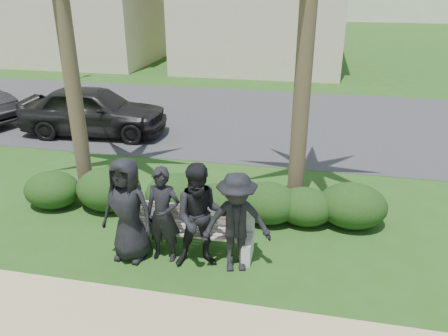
{
  "coord_description": "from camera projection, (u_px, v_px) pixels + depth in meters",
  "views": [
    {
      "loc": [
        1.89,
        -5.88,
        4.24
      ],
      "look_at": [
        0.46,
        1.0,
        1.2
      ],
      "focal_mm": 35.0,
      "sensor_mm": 36.0,
      "label": 1
    }
  ],
  "objects": [
    {
      "name": "ground",
      "position": [
        185.0,
        255.0,
        7.32
      ],
      "size": [
        160.0,
        160.0,
        0.0
      ],
      "primitive_type": "plane",
      "color": "#284814",
      "rests_on": "ground"
    },
    {
      "name": "footpath",
      "position": [
        146.0,
        333.0,
        5.7
      ],
      "size": [
        30.0,
        1.6,
        0.01
      ],
      "primitive_type": "cube",
      "color": "tan",
      "rests_on": "ground"
    },
    {
      "name": "asphalt_street",
      "position": [
        253.0,
        118.0,
        14.51
      ],
      "size": [
        160.0,
        8.0,
        0.01
      ],
      "primitive_type": "cube",
      "color": "#2D2D30",
      "rests_on": "ground"
    },
    {
      "name": "street_lamp",
      "position": [
        60.0,
        13.0,
        18.62
      ],
      "size": [
        0.36,
        0.36,
        4.29
      ],
      "color": "black",
      "rests_on": "ground"
    },
    {
      "name": "park_bench",
      "position": [
        188.0,
        233.0,
        7.29
      ],
      "size": [
        2.18,
        0.52,
        0.76
      ],
      "rotation": [
        0.0,
        0.0,
        0.01
      ],
      "color": "gray",
      "rests_on": "ground"
    },
    {
      "name": "man_a",
      "position": [
        128.0,
        210.0,
        6.93
      ],
      "size": [
        0.91,
        0.65,
        1.76
      ],
      "primitive_type": "imported",
      "rotation": [
        0.0,
        0.0,
        -0.11
      ],
      "color": "black",
      "rests_on": "ground"
    },
    {
      "name": "man_b",
      "position": [
        163.0,
        215.0,
        6.94
      ],
      "size": [
        0.61,
        0.41,
        1.61
      ],
      "primitive_type": "imported",
      "rotation": [
        0.0,
        0.0,
        -0.05
      ],
      "color": "black",
      "rests_on": "ground"
    },
    {
      "name": "man_c",
      "position": [
        201.0,
        217.0,
        6.74
      ],
      "size": [
        0.99,
        0.85,
        1.75
      ],
      "primitive_type": "imported",
      "rotation": [
        0.0,
        0.0,
        0.25
      ],
      "color": "black",
      "rests_on": "ground"
    },
    {
      "name": "man_d",
      "position": [
        236.0,
        223.0,
        6.65
      ],
      "size": [
        1.2,
        0.88,
        1.66
      ],
      "primitive_type": "imported",
      "rotation": [
        0.0,
        0.0,
        0.27
      ],
      "color": "black",
      "rests_on": "ground"
    },
    {
      "name": "hedge_a",
      "position": [
        52.0,
        189.0,
        8.79
      ],
      "size": [
        1.14,
        0.94,
        0.74
      ],
      "primitive_type": "ellipsoid",
      "color": "#16340E",
      "rests_on": "ground"
    },
    {
      "name": "hedge_b",
      "position": [
        109.0,
        188.0,
        8.7
      ],
      "size": [
        1.32,
        1.09,
        0.86
      ],
      "primitive_type": "ellipsoid",
      "color": "#16340E",
      "rests_on": "ground"
    },
    {
      "name": "hedge_c",
      "position": [
        217.0,
        203.0,
        8.21
      ],
      "size": [
        1.16,
        0.96,
        0.76
      ],
      "primitive_type": "ellipsoid",
      "color": "#16340E",
      "rests_on": "ground"
    },
    {
      "name": "hedge_d",
      "position": [
        267.0,
        202.0,
        8.24
      ],
      "size": [
        1.19,
        0.99,
        0.78
      ],
      "primitive_type": "ellipsoid",
      "color": "#16340E",
      "rests_on": "ground"
    },
    {
      "name": "hedge_e",
      "position": [
        305.0,
        206.0,
        8.17
      ],
      "size": [
        1.08,
        0.89,
        0.7
      ],
      "primitive_type": "ellipsoid",
      "color": "#16340E",
      "rests_on": "ground"
    },
    {
      "name": "hedge_f",
      "position": [
        352.0,
        204.0,
        8.09
      ],
      "size": [
        1.27,
        1.05,
        0.83
      ],
      "primitive_type": "ellipsoid",
      "color": "#16340E",
      "rests_on": "ground"
    },
    {
      "name": "hedge_extra",
      "position": [
        178.0,
        194.0,
        8.42
      ],
      "size": [
        1.32,
        1.09,
        0.86
      ],
      "primitive_type": "ellipsoid",
      "color": "#16340E",
      "rests_on": "ground"
    },
    {
      "name": "car_a",
      "position": [
        93.0,
        111.0,
        12.77
      ],
      "size": [
        4.36,
        2.02,
        1.44
      ],
      "primitive_type": "imported",
      "rotation": [
        0.0,
        0.0,
        1.65
      ],
      "color": "black",
      "rests_on": "ground"
    }
  ]
}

